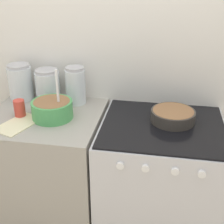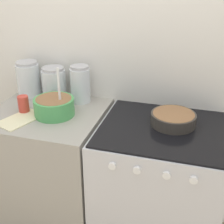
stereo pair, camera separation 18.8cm
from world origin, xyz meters
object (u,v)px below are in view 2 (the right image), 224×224
at_px(mixing_bowl, 54,106).
at_px(storage_jar_left, 29,81).
at_px(baking_pan, 173,119).
at_px(storage_jar_right, 80,86).
at_px(stove, 157,190).
at_px(storage_jar_middle, 54,85).
at_px(tin_can, 23,104).

height_order(mixing_bowl, storage_jar_left, mixing_bowl).
distance_m(baking_pan, storage_jar_left, 1.05).
xyz_separation_m(storage_jar_left, storage_jar_right, (0.39, -0.00, 0.00)).
bearing_deg(stove, storage_jar_right, 159.24).
bearing_deg(mixing_bowl, storage_jar_middle, 115.30).
bearing_deg(storage_jar_right, stove, -20.76).
height_order(mixing_bowl, tin_can, mixing_bowl).
xyz_separation_m(baking_pan, storage_jar_right, (-0.65, 0.17, 0.07)).
xyz_separation_m(storage_jar_middle, tin_can, (-0.09, -0.26, -0.04)).
height_order(mixing_bowl, baking_pan, mixing_bowl).
distance_m(storage_jar_right, tin_can, 0.39).
bearing_deg(storage_jar_left, stove, -12.85).
relative_size(mixing_bowl, tin_can, 2.87).
bearing_deg(tin_can, storage_jar_right, 42.65).
bearing_deg(storage_jar_left, baking_pan, -9.15).
xyz_separation_m(mixing_bowl, storage_jar_middle, (-0.12, 0.24, 0.03)).
distance_m(storage_jar_left, storage_jar_middle, 0.20).
bearing_deg(baking_pan, tin_can, -174.13).
bearing_deg(tin_can, storage_jar_left, 112.11).
xyz_separation_m(stove, mixing_bowl, (-0.67, -0.02, 0.52)).
height_order(baking_pan, storage_jar_right, storage_jar_right).
distance_m(mixing_bowl, storage_jar_middle, 0.27).
distance_m(baking_pan, tin_can, 0.94).
height_order(baking_pan, storage_jar_middle, storage_jar_middle).
xyz_separation_m(mixing_bowl, storage_jar_right, (0.08, 0.24, 0.04)).
relative_size(baking_pan, storage_jar_left, 1.06).
relative_size(storage_jar_right, tin_can, 2.33).
bearing_deg(mixing_bowl, storage_jar_left, 141.84).
bearing_deg(storage_jar_right, storage_jar_left, 180.00).
bearing_deg(mixing_bowl, baking_pan, 6.13).
bearing_deg(storage_jar_middle, storage_jar_left, 180.00).
bearing_deg(tin_can, storage_jar_middle, 71.25).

